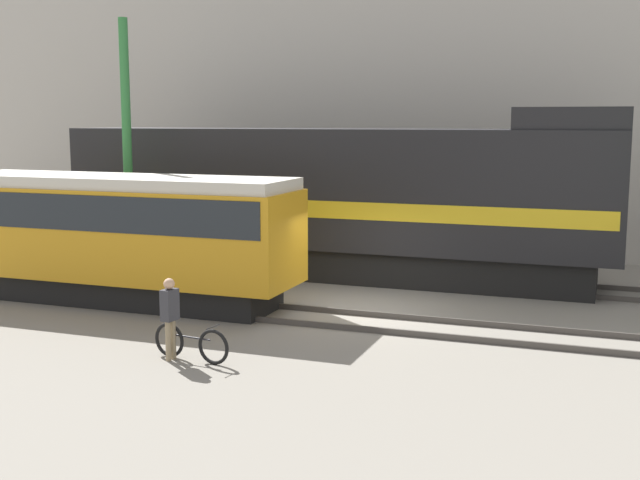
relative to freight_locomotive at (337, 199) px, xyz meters
name	(u,v)px	position (x,y,z in m)	size (l,w,h in m)	color
ground_plane	(362,310)	(2.11, -4.04, -2.40)	(120.00, 120.00, 0.00)	gray
track_near	(346,319)	(2.11, -5.38, -2.33)	(60.00, 1.51, 0.14)	#47423D
track_far	(402,278)	(2.11, 0.00, -2.33)	(60.00, 1.51, 0.14)	#47423D
building_backdrop	(457,113)	(2.11, 8.19, 2.66)	(43.69, 6.00, 10.12)	#B7B2A8
freight_locomotive	(337,199)	(0.00, 0.00, 0.00)	(16.96, 3.04, 5.14)	black
streetcar	(120,230)	(-4.18, -5.38, -0.47)	(9.66, 2.54, 3.36)	black
bicycle	(191,343)	(0.17, -9.41, -2.03)	(1.81, 0.45, 0.78)	black
person	(170,311)	(-0.25, -9.50, -1.38)	(0.27, 0.39, 1.68)	#8C7A5B
utility_pole_left	(127,151)	(-5.66, -2.69, 1.48)	(0.27, 0.27, 7.74)	#2D7238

